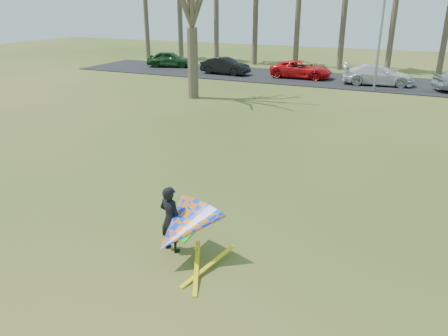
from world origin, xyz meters
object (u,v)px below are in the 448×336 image
at_px(car_0, 170,59).
at_px(car_3, 378,75).
at_px(car_1, 225,66).
at_px(car_2, 301,69).
at_px(kite_flyer, 181,226).
at_px(streetlight, 385,21).

height_order(car_0, car_3, car_3).
bearing_deg(car_1, car_2, -79.04).
bearing_deg(kite_flyer, streetlight, 85.58).
bearing_deg(kite_flyer, car_3, 86.38).
bearing_deg(streetlight, car_0, 168.37).
relative_size(car_0, car_1, 1.01).
distance_m(car_0, car_3, 18.26).
distance_m(car_0, kite_flyer, 31.68).
bearing_deg(streetlight, kite_flyer, -94.42).
height_order(car_1, kite_flyer, kite_flyer).
relative_size(car_1, kite_flyer, 1.68).
height_order(car_0, car_2, car_0).
relative_size(car_0, car_2, 0.86).
bearing_deg(car_2, car_3, -97.47).
relative_size(car_2, kite_flyer, 1.97).
xyz_separation_m(streetlight, car_0, (-18.38, 3.78, -3.71)).
distance_m(streetlight, car_2, 7.57).
relative_size(car_1, car_3, 0.83).
xyz_separation_m(streetlight, car_2, (-5.95, 2.79, -3.75)).
height_order(streetlight, car_3, streetlight).
bearing_deg(car_0, car_1, -122.56).
xyz_separation_m(car_2, kite_flyer, (4.16, -26.00, 0.13)).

